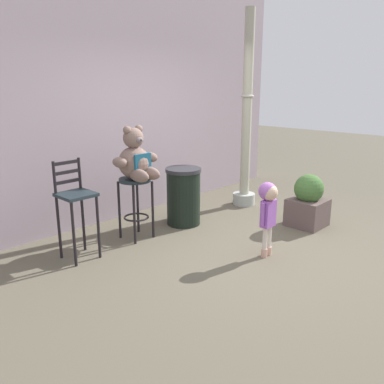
{
  "coord_description": "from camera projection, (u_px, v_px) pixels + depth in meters",
  "views": [
    {
      "loc": [
        -3.7,
        -2.5,
        1.93
      ],
      "look_at": [
        -0.32,
        0.69,
        0.66
      ],
      "focal_mm": 37.97,
      "sensor_mm": 36.0,
      "label": 1
    }
  ],
  "objects": [
    {
      "name": "ground_plane",
      "position": [
        253.0,
        252.0,
        4.76
      ],
      "size": [
        24.0,
        24.0,
        0.0
      ],
      "primitive_type": "plane",
      "color": "brown"
    },
    {
      "name": "building_wall",
      "position": [
        124.0,
        93.0,
        5.83
      ],
      "size": [
        6.48,
        0.3,
        3.55
      ],
      "primitive_type": "cube",
      "color": "#A1909B",
      "rests_on": "ground_plane"
    },
    {
      "name": "bar_stool_with_teddy",
      "position": [
        136.0,
        196.0,
        5.06
      ],
      "size": [
        0.4,
        0.4,
        0.78
      ],
      "color": "#1E2A2F",
      "rests_on": "ground_plane"
    },
    {
      "name": "teddy_bear",
      "position": [
        136.0,
        160.0,
        4.91
      ],
      "size": [
        0.61,
        0.55,
        0.65
      ],
      "color": "#7D6359",
      "rests_on": "bar_stool_with_teddy"
    },
    {
      "name": "child_walking",
      "position": [
        268.0,
        203.0,
        4.49
      ],
      "size": [
        0.27,
        0.22,
        0.86
      ],
      "rotation": [
        0.0,
        0.0,
        0.25
      ],
      "color": "#D7A490",
      "rests_on": "ground_plane"
    },
    {
      "name": "trash_bin",
      "position": [
        183.0,
        196.0,
        5.6
      ],
      "size": [
        0.49,
        0.49,
        0.79
      ],
      "color": "black",
      "rests_on": "ground_plane"
    },
    {
      "name": "lamppost",
      "position": [
        246.0,
        131.0,
        6.3
      ],
      "size": [
        0.35,
        0.35,
        2.97
      ],
      "color": "#A6AAA3",
      "rests_on": "ground_plane"
    },
    {
      "name": "bar_chair_empty",
      "position": [
        75.0,
        202.0,
        4.45
      ],
      "size": [
        0.36,
        0.36,
        1.11
      ],
      "color": "#1E2A2F",
      "rests_on": "ground_plane"
    },
    {
      "name": "planter_with_shrub",
      "position": [
        308.0,
        202.0,
        5.55
      ],
      "size": [
        0.47,
        0.47,
        0.73
      ],
      "color": "brown",
      "rests_on": "ground_plane"
    }
  ]
}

